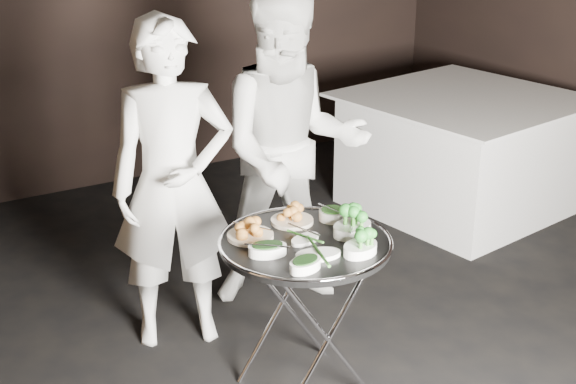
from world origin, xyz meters
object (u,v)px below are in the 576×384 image
dining_table (461,152)px  waiter_right (291,150)px  tray_stand (305,310)px  serving_tray (305,243)px  waiter_left (173,186)px

dining_table → waiter_right: bearing=-162.9°
tray_stand → waiter_right: bearing=63.1°
tray_stand → serving_tray: bearing=0.0°
tray_stand → waiter_left: waiter_left is taller
waiter_right → tray_stand: bearing=-96.1°
waiter_right → dining_table: (1.74, 0.54, -0.47)m
dining_table → serving_tray: bearing=-148.0°
serving_tray → waiter_right: (0.41, 0.81, 0.13)m
waiter_right → dining_table: 1.88m
waiter_left → dining_table: (2.46, 0.60, -0.43)m
waiter_left → dining_table: bearing=31.1°
serving_tray → waiter_right: size_ratio=0.44×
tray_stand → waiter_left: (-0.31, 0.74, 0.42)m
dining_table → tray_stand: bearing=-148.0°
tray_stand → waiter_right: size_ratio=0.42×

